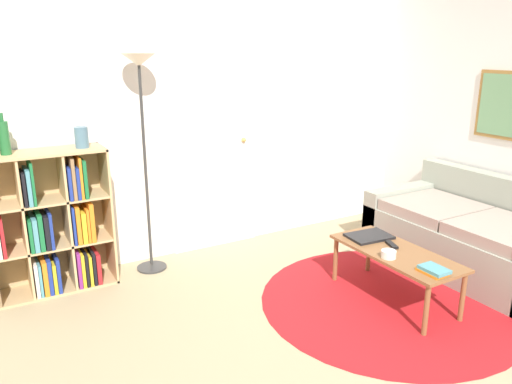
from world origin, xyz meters
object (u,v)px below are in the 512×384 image
at_px(coffee_table, 396,256).
at_px(couch, 476,237).
at_px(bowl, 389,254).
at_px(floor_lamp, 141,95).
at_px(bottle_right, 4,137).
at_px(laptop, 369,236).
at_px(vase_on_shelf, 82,137).
at_px(bookshelf, 44,228).

bearing_deg(coffee_table, couch, 4.63).
distance_m(couch, bowl, 1.20).
height_order(floor_lamp, bottle_right, floor_lamp).
xyz_separation_m(couch, laptop, (-1.03, 0.22, 0.13)).
bearing_deg(couch, bottle_right, 157.98).
relative_size(laptop, vase_on_shelf, 2.23).
bearing_deg(laptop, bookshelf, 152.57).
bearing_deg(laptop, floor_lamp, 141.31).
relative_size(bookshelf, bottle_right, 3.72).
bearing_deg(bowl, laptop, 67.64).
bearing_deg(bottle_right, couch, -22.02).
height_order(coffee_table, vase_on_shelf, vase_on_shelf).
height_order(bookshelf, bottle_right, bottle_right).
relative_size(couch, vase_on_shelf, 10.77).
xyz_separation_m(bookshelf, coffee_table, (2.22, -1.46, -0.17)).
height_order(bookshelf, laptop, bookshelf).
xyz_separation_m(laptop, bottle_right, (-2.42, 1.17, 0.82)).
bearing_deg(bookshelf, bottle_right, 175.63).
relative_size(floor_lamp, vase_on_shelf, 11.26).
height_order(bookshelf, floor_lamp, floor_lamp).
height_order(coffee_table, bowl, bowl).
height_order(couch, bottle_right, bottle_right).
bearing_deg(bookshelf, laptop, -27.43).
relative_size(couch, laptop, 4.84).
relative_size(bookshelf, floor_lamp, 0.61).
bearing_deg(vase_on_shelf, bottle_right, 178.62).
relative_size(coffee_table, bottle_right, 3.43).
xyz_separation_m(floor_lamp, coffee_table, (1.40, -1.44, -1.13)).
height_order(bowl, vase_on_shelf, vase_on_shelf).
relative_size(bowl, bottle_right, 0.36).
xyz_separation_m(bookshelf, bottle_right, (-0.18, 0.01, 0.71)).
bearing_deg(coffee_table, laptop, 87.30).
height_order(bookshelf, bowl, bookshelf).
relative_size(floor_lamp, bottle_right, 6.05).
bearing_deg(bowl, floor_lamp, 130.16).
relative_size(floor_lamp, bowl, 16.91).
distance_m(floor_lamp, bottle_right, 1.03).
bearing_deg(bottle_right, bowl, -34.19).
bearing_deg(vase_on_shelf, floor_lamp, -2.81).
xyz_separation_m(couch, bottle_right, (-3.45, 1.39, 0.96)).
distance_m(couch, laptop, 1.06).
bearing_deg(laptop, coffee_table, -92.70).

